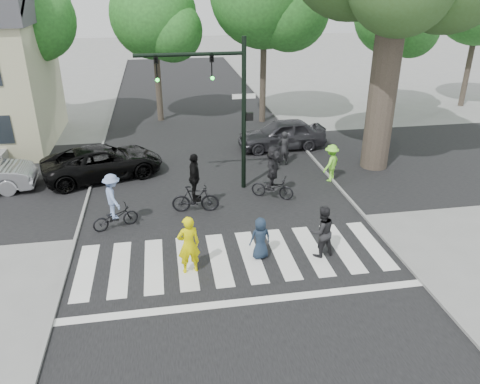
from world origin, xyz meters
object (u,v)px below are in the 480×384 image
(pedestrian_child, at_px, (260,238))
(car_suv, at_px, (103,162))
(car_grey, at_px, (282,134))
(traffic_signal, at_px, (222,95))
(cyclist_left, at_px, (114,205))
(cyclist_mid, at_px, (195,189))
(cyclist_right, at_px, (273,175))
(pedestrian_adult, at_px, (322,231))
(pedestrian_woman, at_px, (189,245))

(pedestrian_child, bearing_deg, car_suv, -62.86)
(pedestrian_child, relative_size, car_grey, 0.31)
(traffic_signal, height_order, cyclist_left, traffic_signal)
(pedestrian_child, bearing_deg, traffic_signal, -94.11)
(cyclist_mid, xyz_separation_m, car_suv, (-3.63, 3.96, -0.23))
(cyclist_left, distance_m, car_grey, 10.44)
(pedestrian_child, height_order, cyclist_mid, cyclist_mid)
(traffic_signal, relative_size, car_grey, 1.37)
(traffic_signal, distance_m, cyclist_mid, 3.73)
(cyclist_right, bearing_deg, pedestrian_adult, -83.19)
(cyclist_right, distance_m, car_grey, 5.89)
(pedestrian_woman, bearing_deg, car_grey, -127.51)
(cyclist_left, relative_size, cyclist_right, 0.94)
(cyclist_right, bearing_deg, car_suv, 153.86)
(traffic_signal, bearing_deg, cyclist_mid, -124.81)
(cyclist_mid, distance_m, car_grey, 7.94)
(cyclist_right, distance_m, car_suv, 7.47)
(pedestrian_child, height_order, cyclist_right, cyclist_right)
(pedestrian_woman, distance_m, cyclist_mid, 3.88)
(pedestrian_child, bearing_deg, car_grey, -116.61)
(cyclist_left, xyz_separation_m, cyclist_right, (5.90, 1.45, 0.09))
(cyclist_left, relative_size, car_suv, 0.40)
(car_grey, bearing_deg, pedestrian_child, -20.99)
(car_suv, xyz_separation_m, car_grey, (8.49, 2.32, 0.05))
(cyclist_right, relative_size, car_suv, 0.43)
(traffic_signal, xyz_separation_m, cyclist_left, (-4.12, -2.63, -3.03))
(cyclist_left, xyz_separation_m, car_suv, (-0.80, 4.74, -0.17))
(pedestrian_child, distance_m, cyclist_mid, 3.86)
(cyclist_left, bearing_deg, traffic_signal, 32.58)
(pedestrian_woman, relative_size, pedestrian_child, 1.34)
(car_grey, bearing_deg, cyclist_left, -50.45)
(cyclist_mid, xyz_separation_m, cyclist_right, (3.07, 0.67, 0.03))
(pedestrian_woman, distance_m, car_suv, 8.41)
(traffic_signal, bearing_deg, car_suv, 156.78)
(pedestrian_child, height_order, pedestrian_adult, pedestrian_adult)
(cyclist_left, distance_m, cyclist_right, 6.08)
(cyclist_left, bearing_deg, car_grey, 42.52)
(car_suv, bearing_deg, car_grey, -91.95)
(pedestrian_adult, bearing_deg, car_suv, -57.92)
(cyclist_left, bearing_deg, pedestrian_adult, -24.06)
(pedestrian_woman, bearing_deg, cyclist_left, -62.46)
(traffic_signal, height_order, car_grey, traffic_signal)
(pedestrian_adult, relative_size, cyclist_left, 0.84)
(pedestrian_adult, distance_m, car_suv, 10.48)
(pedestrian_adult, relative_size, cyclist_mid, 0.75)
(pedestrian_child, relative_size, cyclist_right, 0.63)
(traffic_signal, distance_m, pedestrian_woman, 6.68)
(cyclist_right, bearing_deg, pedestrian_child, -108.37)
(pedestrian_adult, bearing_deg, pedestrian_child, -17.27)
(car_suv, bearing_deg, pedestrian_adult, -153.71)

